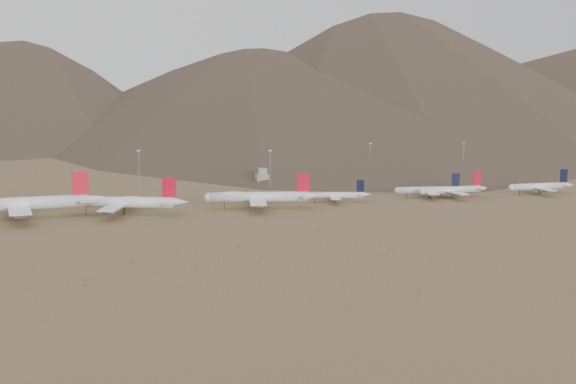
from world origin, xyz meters
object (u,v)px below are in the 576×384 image
object	(u,v)px
widebody_west	(21,204)
widebody_east	(259,197)
narrowbody_a	(336,195)
widebody_centre	(122,202)
narrowbody_b	(430,190)
control_tower	(262,178)

from	to	relation	value
widebody_west	widebody_east	bearing A→B (deg)	-5.20
widebody_west	narrowbody_a	xyz separation A→B (m)	(173.53, 11.19, -3.75)
widebody_centre	narrowbody_a	bearing A→B (deg)	24.63
widebody_centre	narrowbody_a	size ratio (longest dim) A/B	1.62
narrowbody_a	narrowbody_b	world-z (taller)	narrowbody_b
widebody_centre	control_tower	size ratio (longest dim) A/B	5.31
narrowbody_b	control_tower	distance (m)	117.89
narrowbody_a	narrowbody_b	xyz separation A→B (m)	(60.72, 2.74, 0.55)
widebody_east	control_tower	world-z (taller)	widebody_east
narrowbody_a	control_tower	distance (m)	88.01
widebody_west	control_tower	bearing A→B (deg)	27.30
widebody_west	narrowbody_b	size ratio (longest dim) A/B	1.75
narrowbody_b	control_tower	xyz separation A→B (m)	(-84.79, 81.90, 0.51)
narrowbody_a	control_tower	size ratio (longest dim) A/B	3.28
narrowbody_b	widebody_west	bearing A→B (deg)	-167.76
widebody_centre	narrowbody_b	xyz separation A→B (m)	(183.66, 13.98, -2.00)
widebody_west	narrowbody_b	xyz separation A→B (m)	(234.25, 13.93, -3.20)
widebody_west	widebody_east	xyz separation A→B (m)	(124.88, 0.36, -1.34)
narrowbody_b	narrowbody_a	bearing A→B (deg)	-168.58
narrowbody_a	narrowbody_b	size ratio (longest dim) A/B	0.88
widebody_west	control_tower	world-z (taller)	widebody_west
narrowbody_a	widebody_centre	bearing A→B (deg)	-163.33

